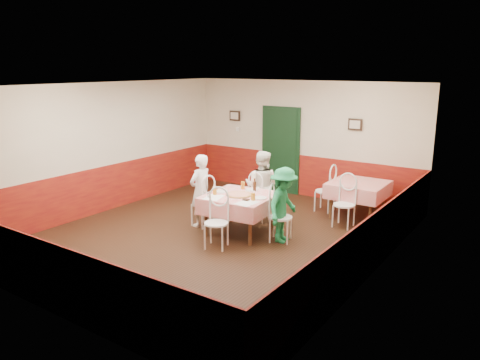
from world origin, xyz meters
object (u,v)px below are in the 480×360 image
Objects in this scene: chair_left at (203,204)px; glass_a at (215,191)px; chair_second_a at (325,191)px; diner_left at (201,191)px; chair_right at (281,217)px; glass_c at (243,185)px; main_table at (240,214)px; beer_bottle at (255,185)px; glass_b at (253,197)px; pizza at (239,195)px; diner_right at (283,205)px; wallet at (246,200)px; chair_near at (216,223)px; chair_far at (260,200)px; second_table at (358,200)px; chair_second_b at (344,205)px; diner_far at (261,186)px.

glass_a is at bearing 77.35° from chair_left.
diner_left is (-1.64, -2.30, 0.28)m from chair_second_a.
glass_c reaches higher than chair_right.
chair_second_a is at bearing 71.37° from main_table.
beer_bottle is at bearing -20.51° from chair_second_a.
chair_right reaches higher than glass_b.
diner_right is at bearing 7.66° from pizza.
chair_second_a is at bearing 82.01° from glass_b.
main_table is 1.36× the size of chair_second_a.
pizza is at bearing -18.71° from chair_second_a.
glass_b is 1.25× the size of wallet.
glass_b is at bearing -23.52° from main_table.
chair_second_a is 2.40m from pizza.
chair_right and chair_near have the same top height.
glass_a is 0.69m from glass_c.
glass_c reaches higher than chair_far.
chair_near is (0.15, -1.69, 0.00)m from chair_far.
second_table is 2.24m from chair_right.
second_table is 2.77m from wallet.
chair_near reaches higher than main_table.
chair_left and chair_second_b have the same top height.
beer_bottle is at bearing 120.82° from diner_left.
glass_a is 0.98× the size of glass_b.
chair_second_b is 8.18× the size of wallet.
chair_far is at bearing 79.78° from diner_far.
glass_b is at bearing -8.52° from chair_second_a.
chair_far is at bearing 76.18° from chair_near.
beer_bottle is 0.56m from diner_far.
glass_a is at bearing 75.51° from diner_left.
chair_left is 1.12m from beer_bottle.
chair_second_b is at bearing -42.47° from chair_right.
glass_b is at bearing 25.67° from wallet.
diner_left is at bearing 175.63° from glass_b.
second_table is at bearing 89.47° from chair_second_b.
glass_a is at bearing -147.23° from main_table.
main_table is 0.85m from chair_near.
glass_b reaches higher than pizza.
chair_near is 8.18× the size of wallet.
glass_b is at bearing 44.40° from chair_near.
second_table is 1.24× the size of chair_right.
diner_left reaches higher than main_table.
chair_second_b is 6.57× the size of glass_b.
chair_left reaches higher than glass_b.
diner_right is at bearing 23.47° from wallet.
chair_second_b reaches higher than glass_b.
diner_right is (0.89, 0.12, -0.08)m from pizza.
beer_bottle is at bearing 120.39° from glass_b.
chair_second_b is (1.42, 2.31, 0.00)m from chair_near.
chair_far reaches higher than pizza.
diner_far reaches higher than chair_second_b.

